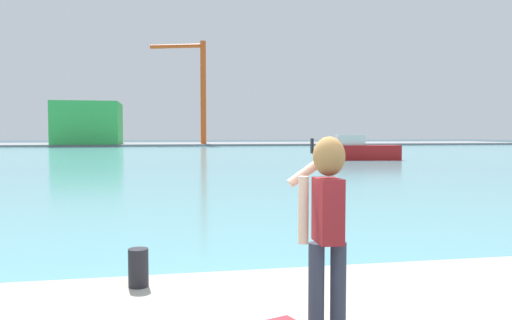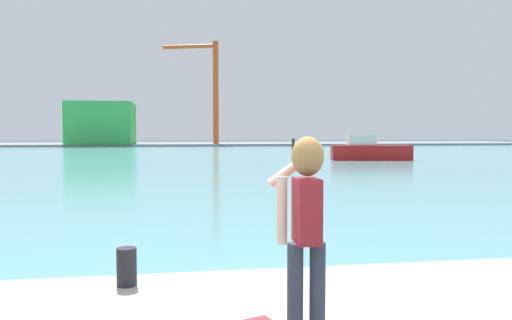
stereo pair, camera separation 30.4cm
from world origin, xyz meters
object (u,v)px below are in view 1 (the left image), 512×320
(person_photographer, at_px, (326,214))
(warehouse_left, at_px, (89,123))
(boat_moored, at_px, (358,151))
(harbor_bollard, at_px, (138,268))
(port_crane, at_px, (198,83))

(person_photographer, height_order, warehouse_left, warehouse_left)
(boat_moored, bearing_deg, harbor_bollard, -104.74)
(boat_moored, xyz_separation_m, port_crane, (-9.79, 49.94, 10.35))
(harbor_bollard, xyz_separation_m, boat_moored, (16.95, 34.60, 0.05))
(warehouse_left, height_order, port_crane, port_crane)
(person_photographer, height_order, boat_moored, person_photographer)
(person_photographer, height_order, port_crane, port_crane)
(harbor_bollard, bearing_deg, boat_moored, 63.90)
(warehouse_left, xyz_separation_m, port_crane, (18.95, -1.98, 7.17))
(harbor_bollard, distance_m, warehouse_left, 87.38)
(person_photographer, height_order, harbor_bollard, person_photographer)
(person_photographer, bearing_deg, harbor_bollard, 45.49)
(person_photographer, xyz_separation_m, warehouse_left, (-13.46, 88.26, 2.39))
(person_photographer, distance_m, boat_moored, 39.42)
(warehouse_left, bearing_deg, harbor_bollard, -82.24)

